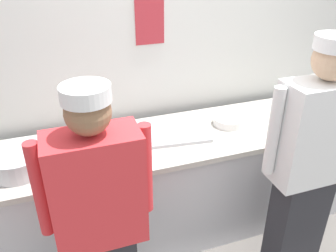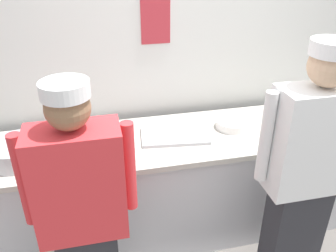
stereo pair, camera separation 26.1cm
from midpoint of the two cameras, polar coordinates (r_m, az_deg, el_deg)
name	(u,v)px [view 1 (the left image)]	position (r m, az deg, el deg)	size (l,w,h in m)	color
wall_back	(163,55)	(2.89, -3.43, 11.36)	(4.94, 0.11, 2.73)	silver
prep_counter	(183,182)	(2.88, -0.11, -9.17)	(3.15, 0.73, 0.89)	silver
chef_near_left	(101,222)	(1.97, -14.70, -14.89)	(0.60, 0.24, 1.65)	#2D2D33
chef_center	(309,164)	(2.36, 18.95, -5.89)	(0.63, 0.24, 1.75)	#2D2D33
plate_stack_front	(96,138)	(2.58, -14.51, -1.94)	(0.21, 0.21, 0.10)	white
plate_stack_rear	(229,121)	(2.79, 7.18, 0.77)	(0.24, 0.24, 0.06)	white
mixing_bowl_steel	(17,161)	(2.47, -26.10, -5.20)	(0.38, 0.38, 0.13)	#B7BABF
sheet_tray	(175,135)	(2.61, -1.71, -1.51)	(0.49, 0.30, 0.02)	#B7BABF
squeeze_bottle_primary	(280,117)	(2.76, 15.20, 1.27)	(0.06, 0.06, 0.21)	#56A333
ramekin_green_sauce	(285,108)	(3.12, 16.18, 2.76)	(0.09, 0.09, 0.04)	white
ramekin_orange_sauce	(111,156)	(2.39, -12.34, -4.87)	(0.09, 0.09, 0.05)	white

